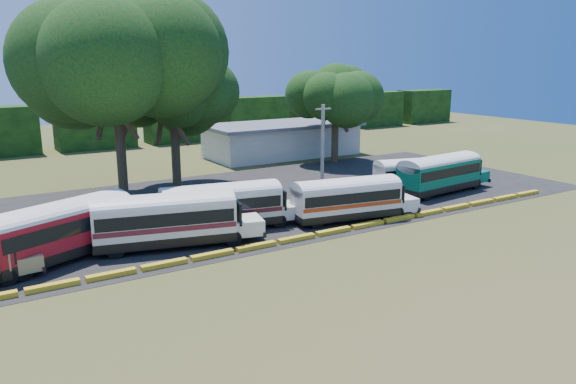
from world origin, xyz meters
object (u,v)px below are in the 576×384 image
bus_teal (441,171)px  bus_red (63,226)px  tree_west (115,59)px  bus_cream_west (168,217)px  bus_white_red (349,197)px

bus_teal → bus_red: bearing=174.4°
bus_red → tree_west: (7.10, 12.74, 9.59)m
tree_west → bus_cream_west: bearing=-94.6°
bus_cream_west → bus_teal: (25.61, 1.43, -0.01)m
bus_teal → tree_west: bearing=146.9°
bus_cream_west → bus_teal: bearing=16.9°
bus_red → bus_teal: 31.58m
bus_cream_west → tree_west: (1.12, 13.98, 9.64)m
bus_red → bus_white_red: bus_red is taller
bus_white_red → bus_teal: bearing=21.8°
bus_white_red → bus_teal: size_ratio=0.95×
bus_red → bus_white_red: bearing=-31.1°
bus_white_red → tree_west: (-12.19, 15.15, 9.80)m
bus_red → bus_teal: (31.58, 0.20, -0.06)m
bus_red → tree_west: tree_west is taller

